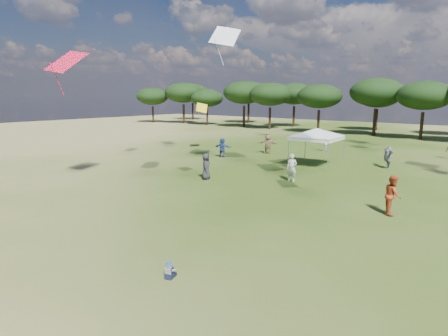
# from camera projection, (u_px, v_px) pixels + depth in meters

# --- Properties ---
(ground) EXTENTS (140.00, 140.00, 0.00)m
(ground) POSITION_uv_depth(u_px,v_px,m) (96.00, 316.00, 8.90)
(ground) COLOR #395118
(ground) RESTS_ON ground
(tent_left) EXTENTS (6.44, 6.44, 3.09)m
(tent_left) POSITION_uv_depth(u_px,v_px,m) (317.00, 130.00, 27.36)
(tent_left) COLOR gray
(tent_left) RESTS_ON ground
(toddler) EXTENTS (0.38, 0.41, 0.50)m
(toddler) POSITION_uv_depth(u_px,v_px,m) (170.00, 271.00, 10.69)
(toddler) COLOR black
(toddler) RESTS_ON ground
(festival_crowd) EXTENTS (29.39, 21.91, 1.91)m
(festival_crowd) POSITION_uv_depth(u_px,v_px,m) (403.00, 159.00, 25.52)
(festival_crowd) COLOR #926D4F
(festival_crowd) RESTS_ON ground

